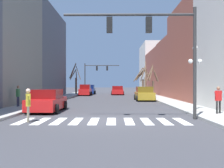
% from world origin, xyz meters
% --- Properties ---
extents(ground_plane, '(240.00, 240.00, 0.00)m').
position_xyz_m(ground_plane, '(0.00, 0.00, 0.00)').
color(ground_plane, '#38383D').
extents(building_row_left, '(6.00, 36.19, 12.11)m').
position_xyz_m(building_row_left, '(-10.48, 13.38, 5.52)').
color(building_row_left, '#515B66').
rests_on(building_row_left, ground_plane).
extents(building_row_right, '(6.00, 64.01, 11.89)m').
position_xyz_m(building_row_right, '(10.48, 25.23, 5.22)').
color(building_row_right, beige).
rests_on(building_row_right, ground_plane).
extents(crosswalk_stripes, '(8.55, 2.60, 0.01)m').
position_xyz_m(crosswalk_stripes, '(0.00, -0.21, 0.00)').
color(crosswalk_stripes, white).
rests_on(crosswalk_stripes, ground_plane).
extents(traffic_signal_near, '(7.17, 0.28, 6.05)m').
position_xyz_m(traffic_signal_near, '(2.83, 0.57, 4.42)').
color(traffic_signal_near, '#2D2D2D').
rests_on(traffic_signal_near, ground_plane).
extents(traffic_signal_far, '(6.58, 0.28, 5.79)m').
position_xyz_m(traffic_signal_far, '(-3.01, 35.89, 4.20)').
color(traffic_signal_far, '#2D2D2D').
rests_on(traffic_signal_far, ground_plane).
extents(street_lamp_right_corner, '(0.95, 0.36, 4.40)m').
position_xyz_m(street_lamp_right_corner, '(6.15, 4.39, 3.26)').
color(street_lamp_right_corner, '#1E4C2D').
rests_on(street_lamp_right_corner, sidewalk_right).
extents(car_parked_right_mid, '(2.10, 4.72, 1.59)m').
position_xyz_m(car_parked_right_mid, '(4.03, 16.25, 0.75)').
color(car_parked_right_mid, '#A38423').
rests_on(car_parked_right_mid, ground_plane).
extents(car_at_intersection, '(2.20, 4.58, 1.53)m').
position_xyz_m(car_at_intersection, '(1.16, 31.87, 0.72)').
color(car_at_intersection, red).
rests_on(car_at_intersection, ground_plane).
extents(car_parked_right_near, '(1.97, 4.23, 1.80)m').
position_xyz_m(car_parked_right_near, '(-4.09, 28.84, 0.83)').
color(car_parked_right_near, red).
rests_on(car_parked_right_near, ground_plane).
extents(car_driving_toward_lane, '(2.11, 4.70, 1.53)m').
position_xyz_m(car_driving_toward_lane, '(-4.02, 4.43, 0.72)').
color(car_driving_toward_lane, red).
rests_on(car_driving_toward_lane, ground_plane).
extents(car_parked_left_near, '(2.19, 4.21, 1.73)m').
position_xyz_m(car_parked_left_near, '(-3.98, 34.30, 0.80)').
color(car_parked_left_near, navy).
rests_on(car_parked_left_near, ground_plane).
extents(pedestrian_waiting_at_curb, '(0.63, 0.44, 1.61)m').
position_xyz_m(pedestrian_waiting_at_curb, '(6.79, 2.02, 1.10)').
color(pedestrian_waiting_at_curb, black).
rests_on(pedestrian_waiting_at_curb, sidewalk_right).
extents(pedestrian_on_left_sidewalk, '(0.34, 0.70, 1.68)m').
position_xyz_m(pedestrian_on_left_sidewalk, '(-3.71, -0.54, 0.99)').
color(pedestrian_on_left_sidewalk, '#7A705B').
rests_on(pedestrian_on_left_sidewalk, ground_plane).
extents(pedestrian_on_right_sidewalk, '(0.22, 0.70, 1.62)m').
position_xyz_m(pedestrian_on_right_sidewalk, '(-6.90, 6.72, 1.11)').
color(pedestrian_on_right_sidewalk, '#282D47').
rests_on(pedestrian_on_right_sidewalk, sidewalk_left).
extents(street_tree_left_near, '(3.89, 2.23, 4.80)m').
position_xyz_m(street_tree_left_near, '(5.94, 35.50, 2.53)').
color(street_tree_left_near, brown).
rests_on(street_tree_left_near, sidewalk_right).
extents(street_tree_left_mid, '(2.02, 1.84, 4.63)m').
position_xyz_m(street_tree_left_mid, '(6.34, 25.43, 2.26)').
color(street_tree_left_mid, brown).
rests_on(street_tree_left_mid, sidewalk_right).
extents(street_tree_right_near, '(2.01, 2.04, 5.43)m').
position_xyz_m(street_tree_right_near, '(-6.19, 32.08, 2.52)').
color(street_tree_right_near, brown).
rests_on(street_tree_right_near, sidewalk_left).
extents(street_tree_right_mid, '(2.63, 2.58, 5.89)m').
position_xyz_m(street_tree_right_mid, '(6.18, 34.56, 2.81)').
color(street_tree_right_mid, brown).
rests_on(street_tree_right_mid, sidewalk_right).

